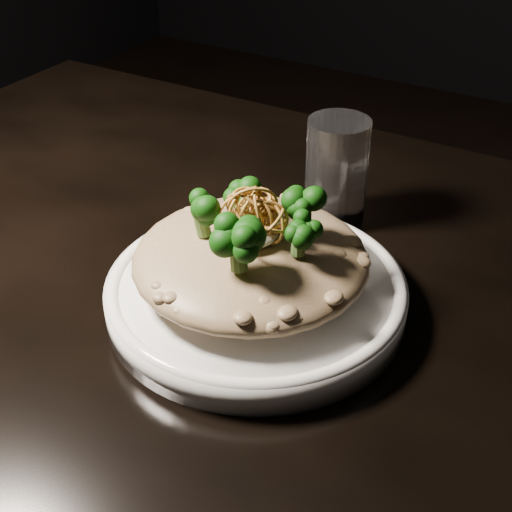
# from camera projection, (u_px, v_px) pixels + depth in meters

# --- Properties ---
(table) EXTENTS (1.10, 0.80, 0.75)m
(table) POSITION_uv_depth(u_px,v_px,m) (218.00, 351.00, 0.71)
(table) COLOR black
(table) RESTS_ON ground
(plate) EXTENTS (0.27, 0.27, 0.03)m
(plate) POSITION_uv_depth(u_px,v_px,m) (256.00, 294.00, 0.63)
(plate) COLOR white
(plate) RESTS_ON table
(risotto) EXTENTS (0.21, 0.21, 0.05)m
(risotto) POSITION_uv_depth(u_px,v_px,m) (251.00, 259.00, 0.61)
(risotto) COLOR brown
(risotto) RESTS_ON plate
(broccoli) EXTENTS (0.12, 0.12, 0.04)m
(broccoli) POSITION_uv_depth(u_px,v_px,m) (259.00, 216.00, 0.59)
(broccoli) COLOR black
(broccoli) RESTS_ON risotto
(cheese) EXTENTS (0.05, 0.05, 0.01)m
(cheese) POSITION_uv_depth(u_px,v_px,m) (249.00, 232.00, 0.60)
(cheese) COLOR white
(cheese) RESTS_ON risotto
(shallots) EXTENTS (0.05, 0.05, 0.03)m
(shallots) POSITION_uv_depth(u_px,v_px,m) (260.00, 208.00, 0.58)
(shallots) COLOR brown
(shallots) RESTS_ON cheese
(drinking_glass) EXTENTS (0.07, 0.07, 0.11)m
(drinking_glass) POSITION_uv_depth(u_px,v_px,m) (336.00, 172.00, 0.73)
(drinking_glass) COLOR silver
(drinking_glass) RESTS_ON table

